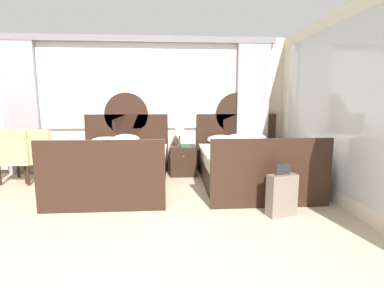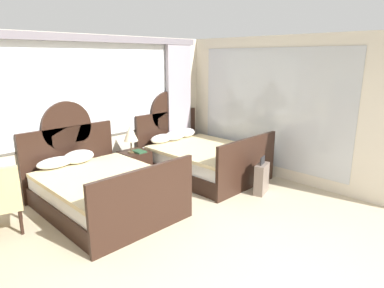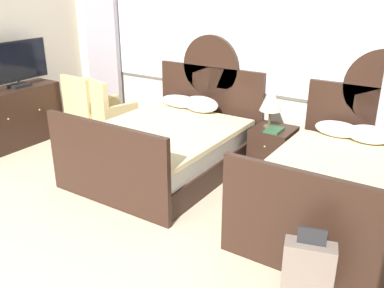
# 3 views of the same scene
# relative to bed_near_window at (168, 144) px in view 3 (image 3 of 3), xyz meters

# --- Properties ---
(wall_back_window) EXTENTS (5.87, 0.22, 2.70)m
(wall_back_window) POSITION_rel_bed_near_window_xyz_m (0.28, 1.09, 1.11)
(wall_back_window) COLOR beige
(wall_back_window) RESTS_ON ground_plane
(bed_near_window) EXTENTS (1.65, 2.19, 1.60)m
(bed_near_window) POSITION_rel_bed_near_window_xyz_m (0.00, 0.00, 0.00)
(bed_near_window) COLOR black
(bed_near_window) RESTS_ON ground_plane
(bed_near_mirror) EXTENTS (1.65, 2.19, 1.60)m
(bed_near_mirror) POSITION_rel_bed_near_window_xyz_m (2.25, 0.01, 0.00)
(bed_near_mirror) COLOR black
(bed_near_mirror) RESTS_ON ground_plane
(nightstand_between_beds) EXTENTS (0.49, 0.52, 0.57)m
(nightstand_between_beds) POSITION_rel_bed_near_window_xyz_m (1.13, 0.70, -0.06)
(nightstand_between_beds) COLOR black
(nightstand_between_beds) RESTS_ON ground_plane
(table_lamp_on_nightstand) EXTENTS (0.27, 0.27, 0.54)m
(table_lamp_on_nightstand) POSITION_rel_bed_near_window_xyz_m (1.06, 0.69, 0.60)
(table_lamp_on_nightstand) COLOR brown
(table_lamp_on_nightstand) RESTS_ON nightstand_between_beds
(book_on_nightstand) EXTENTS (0.18, 0.26, 0.03)m
(book_on_nightstand) POSITION_rel_bed_near_window_xyz_m (1.17, 0.60, 0.24)
(book_on_nightstand) COLOR #285133
(book_on_nightstand) RESTS_ON nightstand_between_beds
(tv_flatscreen) EXTENTS (0.20, 1.01, 0.65)m
(tv_flatscreen) POSITION_rel_bed_near_window_xyz_m (-2.39, -0.37, 0.84)
(tv_flatscreen) COLOR black
(tv_flatscreen) RESTS_ON dresser_minibar
(armchair_by_window_left) EXTENTS (0.74, 0.74, 0.96)m
(armchair_by_window_left) POSITION_rel_bed_near_window_xyz_m (-1.35, 0.32, 0.17)
(armchair_by_window_left) COLOR tan
(armchair_by_window_left) RESTS_ON ground_plane
(armchair_by_window_centre) EXTENTS (0.65, 0.65, 0.96)m
(armchair_by_window_centre) POSITION_rel_bed_near_window_xyz_m (-1.78, 0.32, 0.17)
(armchair_by_window_centre) COLOR tan
(armchair_by_window_centre) RESTS_ON ground_plane
(suitcase_on_floor) EXTENTS (0.40, 0.26, 0.67)m
(suitcase_on_floor) POSITION_rel_bed_near_window_xyz_m (2.29, -1.40, -0.07)
(suitcase_on_floor) COLOR #75665B
(suitcase_on_floor) RESTS_ON ground_plane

